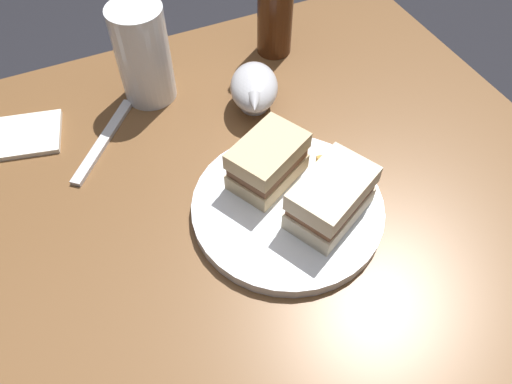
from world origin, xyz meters
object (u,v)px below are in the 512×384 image
(cider_bottle, at_px, (275,1))
(napkin, at_px, (24,135))
(plate, at_px, (287,207))
(sandwich_half_right, at_px, (267,160))
(fork, at_px, (104,140))
(gravy_boat, at_px, (254,88))
(sandwich_half_left, at_px, (331,198))
(pint_glass, at_px, (144,61))

(cider_bottle, distance_m, napkin, 0.46)
(plate, relative_size, sandwich_half_right, 2.10)
(plate, height_order, napkin, plate)
(fork, bearing_deg, cider_bottle, 146.57)
(plate, distance_m, sandwich_half_right, 0.07)
(plate, relative_size, cider_bottle, 1.04)
(gravy_boat, xyz_separation_m, cider_bottle, (-0.10, -0.12, 0.06))
(gravy_boat, bearing_deg, sandwich_half_left, 89.01)
(sandwich_half_left, height_order, cider_bottle, cider_bottle)
(sandwich_half_left, xyz_separation_m, fork, (0.24, -0.27, -0.05))
(sandwich_half_left, relative_size, sandwich_half_right, 1.07)
(sandwich_half_left, bearing_deg, gravy_boat, -90.99)
(sandwich_half_left, relative_size, fork, 0.73)
(gravy_boat, distance_m, cider_bottle, 0.17)
(gravy_boat, height_order, fork, gravy_boat)
(plate, bearing_deg, napkin, -43.85)
(fork, bearing_deg, gravy_boat, 124.12)
(pint_glass, distance_m, fork, 0.14)
(sandwich_half_left, xyz_separation_m, napkin, (0.35, -0.33, -0.05))
(plate, relative_size, fork, 1.43)
(sandwich_half_left, height_order, sandwich_half_right, sandwich_half_left)
(gravy_boat, bearing_deg, fork, -5.95)
(sandwich_half_left, xyz_separation_m, gravy_boat, (-0.00, -0.24, -0.01))
(sandwich_half_right, relative_size, gravy_boat, 0.95)
(pint_glass, height_order, cider_bottle, cider_bottle)
(cider_bottle, bearing_deg, sandwich_half_left, 74.83)
(plate, relative_size, sandwich_half_left, 1.96)
(plate, distance_m, sandwich_half_left, 0.07)
(plate, height_order, pint_glass, pint_glass)
(napkin, bearing_deg, sandwich_half_left, 136.37)
(fork, bearing_deg, pint_glass, 167.72)
(sandwich_half_left, bearing_deg, pint_glass, -68.24)
(sandwich_half_right, relative_size, fork, 0.68)
(sandwich_half_left, relative_size, gravy_boat, 1.02)
(gravy_boat, height_order, cider_bottle, cider_bottle)
(plate, relative_size, napkin, 2.34)
(plate, distance_m, gravy_boat, 0.21)
(sandwich_half_right, bearing_deg, napkin, -38.49)
(plate, xyz_separation_m, gravy_boat, (-0.05, -0.21, 0.03))
(napkin, xyz_separation_m, fork, (-0.11, 0.06, -0.00))
(plate, bearing_deg, gravy_boat, -102.25)
(sandwich_half_right, bearing_deg, plate, 95.38)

